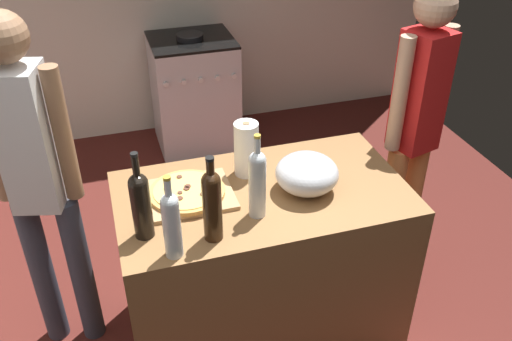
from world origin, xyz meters
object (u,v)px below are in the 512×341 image
Objects in this scene: pizza at (187,192)px; paper_towel_roll at (246,149)px; person_in_stripes at (37,176)px; stove at (195,93)px; wine_bottle_dark at (212,203)px; person_in_red at (415,124)px; wine_bottle_green at (141,202)px; wine_bottle_amber at (171,222)px; mixing_bowl at (307,174)px; wine_bottle_clear at (257,181)px.

paper_towel_roll is at bearing 20.13° from pizza.
stove is at bearing 59.97° from person_in_stripes.
person_in_red is (1.19, 0.49, -0.10)m from wine_bottle_dark.
wine_bottle_dark is 0.98× the size of wine_bottle_green.
wine_bottle_green is at bearing 121.78° from wine_bottle_amber.
person_in_red is at bearing 21.94° from mixing_bowl.
mixing_bowl is 0.52m from wine_bottle_dark.
pizza is at bearing -101.90° from stove.
wine_bottle_amber is (-0.12, -0.36, 0.13)m from pizza.
person_in_stripes is at bearing 135.20° from wine_bottle_green.
wine_bottle_amber is at bearing -132.25° from paper_towel_roll.
wine_bottle_green is 1.50m from person_in_red.
wine_bottle_amber is 0.95× the size of wine_bottle_dark.
paper_towel_roll is 0.63m from wine_bottle_amber.
wine_bottle_green is (-0.47, 0.00, -0.01)m from wine_bottle_clear.
mixing_bowl is 0.70m from wine_bottle_amber.
wine_bottle_dark reaches higher than mixing_bowl.
mixing_bowl is 1.06× the size of paper_towel_roll.
wine_bottle_green is 0.23× the size of person_in_red.
pizza is at bearing 169.13° from mixing_bowl.
wine_bottle_clear is at bearing -0.28° from wine_bottle_green.
mixing_bowl reaches higher than pizza.
wine_bottle_dark is 1.29m from person_in_red.
wine_bottle_amber is at bearing -162.14° from wine_bottle_dark.
wine_bottle_clear is 0.41× the size of stove.
mixing_bowl is (0.52, -0.10, 0.06)m from pizza.
person_in_stripes is at bearing 174.95° from paper_towel_roll.
mixing_bowl is at bearing -158.06° from person_in_red.
wine_bottle_dark is 2.39m from stove.
wine_bottle_green is at bearing 159.72° from wine_bottle_dark.
wine_bottle_clear is 2.27m from stove.
wine_bottle_clear is at bearing -157.86° from mixing_bowl.
stove is (0.42, 1.98, -0.46)m from pizza.
paper_towel_roll is 0.29× the size of stove.
person_in_stripes is (-0.92, 0.08, -0.02)m from paper_towel_roll.
paper_towel_roll reaches higher than pizza.
paper_towel_roll is 0.16× the size of person_in_red.
mixing_bowl is at bearing -87.06° from stove.
wine_bottle_dark is 0.98× the size of wine_bottle_clear.
wine_bottle_clear is 0.23× the size of person_in_red.
paper_towel_roll reaches higher than mixing_bowl.
pizza is 0.20× the size of person_in_stripes.
person_in_stripes reaches higher than wine_bottle_clear.
wine_bottle_dark is (0.17, 0.05, 0.01)m from wine_bottle_amber.
pizza is 0.54m from mixing_bowl.
wine_bottle_green is (-0.26, 0.10, -0.01)m from wine_bottle_dark.
wine_bottle_amber is 0.41m from wine_bottle_clear.
person_in_stripes reaches higher than wine_bottle_green.
pizza is at bearing 141.36° from wine_bottle_clear.
wine_bottle_green reaches higher than wine_bottle_amber.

